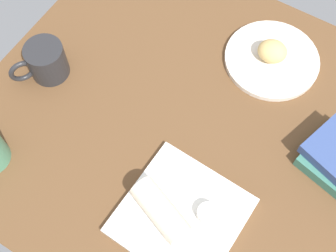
{
  "coord_description": "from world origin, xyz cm",
  "views": [
    {
      "loc": [
        -15.58,
        44.03,
        99.31
      ],
      "look_at": [
        8.4,
        4.68,
        7.0
      ],
      "focal_mm": 48.45,
      "sensor_mm": 36.0,
      "label": 1
    }
  ],
  "objects_px": {
    "square_plate": "(181,216)",
    "sauce_cup": "(208,214)",
    "coffee_mug": "(45,61)",
    "breakfast_wrap": "(160,210)",
    "round_plate": "(272,59)",
    "scone_pastry": "(272,51)"
  },
  "relations": [
    {
      "from": "square_plate",
      "to": "sauce_cup",
      "type": "relative_size",
      "value": 5.3
    },
    {
      "from": "coffee_mug",
      "to": "square_plate",
      "type": "bearing_deg",
      "value": 162.7
    },
    {
      "from": "breakfast_wrap",
      "to": "coffee_mug",
      "type": "bearing_deg",
      "value": 89.35
    },
    {
      "from": "round_plate",
      "to": "scone_pastry",
      "type": "distance_m",
      "value": 0.03
    },
    {
      "from": "scone_pastry",
      "to": "breakfast_wrap",
      "type": "bearing_deg",
      "value": 87.22
    },
    {
      "from": "scone_pastry",
      "to": "square_plate",
      "type": "distance_m",
      "value": 0.46
    },
    {
      "from": "square_plate",
      "to": "sauce_cup",
      "type": "xyz_separation_m",
      "value": [
        -0.05,
        -0.03,
        0.02
      ]
    },
    {
      "from": "round_plate",
      "to": "coffee_mug",
      "type": "height_order",
      "value": "coffee_mug"
    },
    {
      "from": "coffee_mug",
      "to": "sauce_cup",
      "type": "bearing_deg",
      "value": 167.03
    },
    {
      "from": "square_plate",
      "to": "round_plate",
      "type": "bearing_deg",
      "value": -88.87
    },
    {
      "from": "round_plate",
      "to": "square_plate",
      "type": "distance_m",
      "value": 0.46
    },
    {
      "from": "sauce_cup",
      "to": "breakfast_wrap",
      "type": "bearing_deg",
      "value": 29.62
    },
    {
      "from": "scone_pastry",
      "to": "square_plate",
      "type": "bearing_deg",
      "value": 91.8
    },
    {
      "from": "breakfast_wrap",
      "to": "scone_pastry",
      "type": "bearing_deg",
      "value": 17.85
    },
    {
      "from": "sauce_cup",
      "to": "breakfast_wrap",
      "type": "relative_size",
      "value": 0.33
    },
    {
      "from": "square_plate",
      "to": "breakfast_wrap",
      "type": "xyz_separation_m",
      "value": [
        0.04,
        0.02,
        0.04
      ]
    },
    {
      "from": "breakfast_wrap",
      "to": "coffee_mug",
      "type": "distance_m",
      "value": 0.46
    },
    {
      "from": "round_plate",
      "to": "sauce_cup",
      "type": "relative_size",
      "value": 5.18
    },
    {
      "from": "scone_pastry",
      "to": "coffee_mug",
      "type": "height_order",
      "value": "coffee_mug"
    },
    {
      "from": "sauce_cup",
      "to": "breakfast_wrap",
      "type": "xyz_separation_m",
      "value": [
        0.09,
        0.05,
        0.02
      ]
    },
    {
      "from": "sauce_cup",
      "to": "coffee_mug",
      "type": "relative_size",
      "value": 0.35
    },
    {
      "from": "scone_pastry",
      "to": "sauce_cup",
      "type": "bearing_deg",
      "value": 98.11
    }
  ]
}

